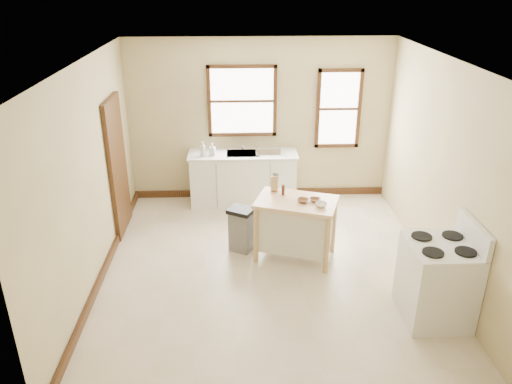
% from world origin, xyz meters
% --- Properties ---
extents(floor, '(5.00, 5.00, 0.00)m').
position_xyz_m(floor, '(0.00, 0.00, 0.00)').
color(floor, beige).
rests_on(floor, ground).
extents(ceiling, '(5.00, 5.00, 0.00)m').
position_xyz_m(ceiling, '(0.00, 0.00, 2.80)').
color(ceiling, white).
rests_on(ceiling, ground).
extents(wall_back, '(4.50, 0.04, 2.80)m').
position_xyz_m(wall_back, '(0.00, 2.50, 1.40)').
color(wall_back, '#CCBE86').
rests_on(wall_back, ground).
extents(wall_left, '(0.04, 5.00, 2.80)m').
position_xyz_m(wall_left, '(-2.25, 0.00, 1.40)').
color(wall_left, '#CCBE86').
rests_on(wall_left, ground).
extents(wall_right, '(0.04, 5.00, 2.80)m').
position_xyz_m(wall_right, '(2.25, 0.00, 1.40)').
color(wall_right, '#CCBE86').
rests_on(wall_right, ground).
extents(window_main, '(1.17, 0.06, 1.22)m').
position_xyz_m(window_main, '(-0.30, 2.48, 1.75)').
color(window_main, '#341A0E').
rests_on(window_main, wall_back).
extents(window_side, '(0.77, 0.06, 1.37)m').
position_xyz_m(window_side, '(1.35, 2.48, 1.60)').
color(window_side, '#341A0E').
rests_on(window_side, wall_back).
extents(door_left, '(0.06, 0.90, 2.10)m').
position_xyz_m(door_left, '(-2.21, 1.30, 1.05)').
color(door_left, '#341A0E').
rests_on(door_left, ground).
extents(baseboard_back, '(4.50, 0.04, 0.12)m').
position_xyz_m(baseboard_back, '(0.00, 2.47, 0.06)').
color(baseboard_back, '#341A0E').
rests_on(baseboard_back, ground).
extents(baseboard_left, '(0.04, 5.00, 0.12)m').
position_xyz_m(baseboard_left, '(-2.22, 0.00, 0.06)').
color(baseboard_left, '#341A0E').
rests_on(baseboard_left, ground).
extents(sink_counter, '(1.86, 0.62, 0.92)m').
position_xyz_m(sink_counter, '(-0.30, 2.20, 0.46)').
color(sink_counter, white).
rests_on(sink_counter, ground).
extents(faucet, '(0.03, 0.03, 0.22)m').
position_xyz_m(faucet, '(-0.30, 2.38, 1.03)').
color(faucet, silver).
rests_on(faucet, sink_counter).
extents(soap_bottle_a, '(0.12, 0.12, 0.25)m').
position_xyz_m(soap_bottle_a, '(-0.97, 2.10, 1.04)').
color(soap_bottle_a, '#B2B2B2').
rests_on(soap_bottle_a, sink_counter).
extents(soap_bottle_b, '(0.11, 0.12, 0.21)m').
position_xyz_m(soap_bottle_b, '(-0.81, 2.13, 1.02)').
color(soap_bottle_b, '#B2B2B2').
rests_on(soap_bottle_b, sink_counter).
extents(dish_rack, '(0.43, 0.33, 0.11)m').
position_xyz_m(dish_rack, '(0.13, 2.20, 0.97)').
color(dish_rack, silver).
rests_on(dish_rack, sink_counter).
extents(kitchen_island, '(1.25, 1.00, 0.89)m').
position_xyz_m(kitchen_island, '(0.41, 0.33, 0.44)').
color(kitchen_island, tan).
rests_on(kitchen_island, ground).
extents(knife_block, '(0.11, 0.11, 0.20)m').
position_xyz_m(knife_block, '(0.13, 0.68, 0.99)').
color(knife_block, tan).
rests_on(knife_block, kitchen_island).
extents(pepper_grinder, '(0.06, 0.06, 0.15)m').
position_xyz_m(pepper_grinder, '(0.24, 0.53, 0.96)').
color(pepper_grinder, '#3F1B11').
rests_on(pepper_grinder, kitchen_island).
extents(bowl_a, '(0.21, 0.21, 0.04)m').
position_xyz_m(bowl_a, '(0.49, 0.28, 0.91)').
color(bowl_a, brown).
rests_on(bowl_a, kitchen_island).
extents(bowl_b, '(0.18, 0.18, 0.04)m').
position_xyz_m(bowl_b, '(0.65, 0.30, 0.91)').
color(bowl_b, brown).
rests_on(bowl_b, kitchen_island).
extents(bowl_c, '(0.21, 0.21, 0.05)m').
position_xyz_m(bowl_c, '(0.71, 0.13, 0.91)').
color(bowl_c, white).
rests_on(bowl_c, kitchen_island).
extents(trash_bin, '(0.44, 0.42, 0.67)m').
position_xyz_m(trash_bin, '(-0.35, 0.56, 0.33)').
color(trash_bin, slate).
rests_on(trash_bin, ground).
extents(gas_stove, '(0.78, 0.79, 1.24)m').
position_xyz_m(gas_stove, '(1.88, -1.08, 0.62)').
color(gas_stove, silver).
rests_on(gas_stove, ground).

